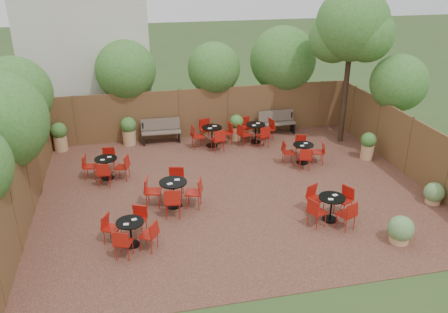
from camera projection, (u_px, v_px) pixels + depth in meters
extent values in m
plane|color=#354F23|center=(234.00, 191.00, 14.57)|extent=(80.00, 80.00, 0.00)
cube|color=#391E17|center=(234.00, 191.00, 14.57)|extent=(12.00, 10.00, 0.02)
cube|color=brown|center=(205.00, 112.00, 18.64)|extent=(12.00, 0.08, 2.00)
cube|color=brown|center=(28.00, 181.00, 12.98)|extent=(0.08, 10.00, 2.00)
cube|color=brown|center=(409.00, 146.00, 15.36)|extent=(0.08, 10.00, 2.00)
cube|color=beige|center=(85.00, 29.00, 19.22)|extent=(5.00, 4.00, 8.00)
sphere|color=#346822|center=(14.00, 94.00, 14.85)|extent=(2.44, 2.44, 2.44)
sphere|color=#346822|center=(126.00, 71.00, 17.98)|extent=(2.36, 2.36, 2.36)
sphere|color=#346822|center=(214.00, 68.00, 18.62)|extent=(2.13, 2.13, 2.13)
sphere|color=#346822|center=(283.00, 59.00, 19.31)|extent=(2.77, 2.77, 2.77)
sphere|color=#346822|center=(399.00, 83.00, 16.61)|extent=(2.06, 2.06, 2.06)
cylinder|color=black|center=(346.00, 82.00, 17.51)|extent=(0.25, 0.25, 4.77)
sphere|color=#346822|center=(353.00, 24.00, 16.65)|extent=(2.67, 2.67, 2.67)
sphere|color=#346822|center=(334.00, 38.00, 17.12)|extent=(1.87, 1.87, 1.87)
sphere|color=#346822|center=(367.00, 35.00, 16.50)|extent=(1.95, 1.95, 1.95)
cube|color=brown|center=(161.00, 132.00, 18.09)|extent=(1.54, 0.50, 0.05)
cube|color=brown|center=(160.00, 124.00, 18.16)|extent=(1.53, 0.16, 0.46)
cube|color=black|center=(144.00, 139.00, 18.05)|extent=(0.07, 0.46, 0.41)
cube|color=black|center=(179.00, 136.00, 18.32)|extent=(0.07, 0.46, 0.41)
cube|color=brown|center=(277.00, 123.00, 19.04)|extent=(1.53, 0.50, 0.05)
cube|color=brown|center=(276.00, 116.00, 19.11)|extent=(1.52, 0.16, 0.46)
cube|color=black|center=(261.00, 130.00, 19.00)|extent=(0.07, 0.46, 0.41)
cube|color=black|center=(293.00, 128.00, 19.27)|extent=(0.07, 0.46, 0.41)
cylinder|color=black|center=(174.00, 205.00, 13.67)|extent=(0.47, 0.47, 0.03)
cylinder|color=black|center=(174.00, 194.00, 13.52)|extent=(0.05, 0.05, 0.75)
cylinder|color=black|center=(173.00, 182.00, 13.36)|extent=(0.82, 0.82, 0.03)
cube|color=white|center=(177.00, 180.00, 13.45)|extent=(0.17, 0.14, 0.02)
cube|color=white|center=(170.00, 184.00, 13.21)|extent=(0.17, 0.14, 0.02)
cylinder|color=black|center=(108.00, 178.00, 15.36)|extent=(0.43, 0.43, 0.03)
cylinder|color=black|center=(107.00, 168.00, 15.22)|extent=(0.05, 0.05, 0.68)
cylinder|color=black|center=(106.00, 159.00, 15.08)|extent=(0.74, 0.74, 0.03)
cube|color=white|center=(109.00, 157.00, 15.17)|extent=(0.15, 0.12, 0.01)
cube|color=white|center=(103.00, 160.00, 14.95)|extent=(0.15, 0.12, 0.01)
cylinder|color=black|center=(330.00, 219.00, 12.95)|extent=(0.43, 0.43, 0.03)
cylinder|color=black|center=(331.00, 209.00, 12.81)|extent=(0.05, 0.05, 0.68)
cylinder|color=black|center=(332.00, 198.00, 12.67)|extent=(0.74, 0.74, 0.03)
cube|color=white|center=(335.00, 195.00, 12.75)|extent=(0.16, 0.14, 0.01)
cube|color=white|center=(331.00, 199.00, 12.54)|extent=(0.16, 0.14, 0.01)
cylinder|color=black|center=(212.00, 145.00, 17.96)|extent=(0.46, 0.46, 0.03)
cylinder|color=black|center=(212.00, 137.00, 17.82)|extent=(0.05, 0.05, 0.73)
cylinder|color=black|center=(212.00, 128.00, 17.67)|extent=(0.79, 0.79, 0.03)
cube|color=white|center=(215.00, 126.00, 17.76)|extent=(0.15, 0.12, 0.02)
cube|color=white|center=(210.00, 128.00, 17.52)|extent=(0.15, 0.12, 0.02)
cylinder|color=black|center=(302.00, 162.00, 16.49)|extent=(0.42, 0.42, 0.03)
cylinder|color=black|center=(303.00, 154.00, 16.35)|extent=(0.05, 0.05, 0.67)
cylinder|color=black|center=(303.00, 145.00, 16.21)|extent=(0.73, 0.73, 0.03)
cube|color=white|center=(306.00, 143.00, 16.30)|extent=(0.15, 0.13, 0.01)
cube|color=white|center=(302.00, 146.00, 16.08)|extent=(0.15, 0.13, 0.01)
cylinder|color=black|center=(255.00, 142.00, 18.31)|extent=(0.44, 0.44, 0.03)
cylinder|color=black|center=(255.00, 133.00, 18.17)|extent=(0.05, 0.05, 0.71)
cylinder|color=black|center=(256.00, 125.00, 18.02)|extent=(0.77, 0.77, 0.03)
cube|color=white|center=(258.00, 123.00, 18.11)|extent=(0.17, 0.14, 0.02)
cube|color=white|center=(254.00, 125.00, 17.88)|extent=(0.17, 0.14, 0.02)
cylinder|color=black|center=(132.00, 244.00, 11.83)|extent=(0.41, 0.41, 0.03)
cylinder|color=black|center=(131.00, 233.00, 11.70)|extent=(0.05, 0.05, 0.65)
cylinder|color=black|center=(130.00, 222.00, 11.56)|extent=(0.71, 0.71, 0.03)
cube|color=white|center=(134.00, 219.00, 11.64)|extent=(0.16, 0.14, 0.01)
cube|color=white|center=(126.00, 224.00, 11.43)|extent=(0.16, 0.14, 0.01)
cylinder|color=tan|center=(129.00, 137.00, 17.99)|extent=(0.51, 0.51, 0.58)
sphere|color=#346822|center=(128.00, 125.00, 17.78)|extent=(0.61, 0.61, 0.61)
cylinder|color=tan|center=(236.00, 133.00, 18.50)|extent=(0.47, 0.47, 0.54)
sphere|color=#346822|center=(236.00, 122.00, 18.31)|extent=(0.56, 0.56, 0.56)
cylinder|color=tan|center=(61.00, 143.00, 17.44)|extent=(0.50, 0.50, 0.58)
sphere|color=#346822|center=(59.00, 131.00, 17.24)|extent=(0.60, 0.60, 0.60)
cylinder|color=tan|center=(367.00, 152.00, 16.75)|extent=(0.45, 0.45, 0.52)
sphere|color=#346822|center=(369.00, 140.00, 16.56)|extent=(0.55, 0.55, 0.55)
cylinder|color=tan|center=(399.00, 238.00, 11.93)|extent=(0.49, 0.49, 0.22)
sphere|color=#568243|center=(401.00, 229.00, 11.82)|extent=(0.67, 0.67, 0.67)
cylinder|color=tan|center=(433.00, 200.00, 13.81)|extent=(0.44, 0.44, 0.20)
sphere|color=#568243|center=(434.00, 192.00, 13.70)|extent=(0.60, 0.60, 0.60)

